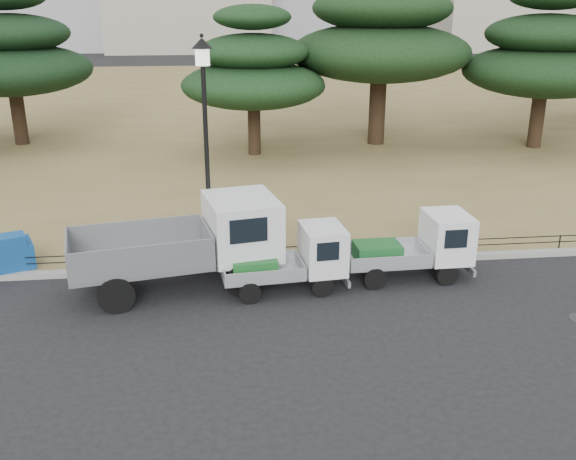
{
  "coord_description": "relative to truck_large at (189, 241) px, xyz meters",
  "views": [
    {
      "loc": [
        -1.74,
        -13.59,
        6.96
      ],
      "look_at": [
        0.0,
        2.0,
        1.3
      ],
      "focal_mm": 40.0,
      "sensor_mm": 36.0,
      "label": 1
    }
  ],
  "objects": [
    {
      "name": "ground",
      "position": [
        2.55,
        -1.64,
        -1.25
      ],
      "size": [
        220.0,
        220.0,
        0.0
      ],
      "primitive_type": "plane",
      "color": "black"
    },
    {
      "name": "pine_east_near",
      "position": [
        16.18,
        14.12,
        3.28
      ],
      "size": [
        7.52,
        7.52,
        7.59
      ],
      "color": "black",
      "rests_on": "lawn"
    },
    {
      "name": "pipe_fence",
      "position": [
        2.55,
        1.11,
        -0.81
      ],
      "size": [
        38.0,
        0.04,
        0.4
      ],
      "color": "black",
      "rests_on": "lawn"
    },
    {
      "name": "truck_kei_front",
      "position": [
        2.59,
        -0.47,
        -0.44
      ],
      "size": [
        3.18,
        1.59,
        1.63
      ],
      "rotation": [
        0.0,
        0.0,
        0.1
      ],
      "color": "black",
      "rests_on": "ground"
    },
    {
      "name": "pine_west_near",
      "position": [
        -8.88,
        17.64,
        3.28
      ],
      "size": [
        7.59,
        7.59,
        7.59
      ],
      "color": "black",
      "rests_on": "lawn"
    },
    {
      "name": "lawn",
      "position": [
        2.55,
        28.96,
        -1.17
      ],
      "size": [
        120.0,
        56.0,
        0.15
      ],
      "primitive_type": "cube",
      "color": "olive",
      "rests_on": "ground"
    },
    {
      "name": "tarp_pile",
      "position": [
        -4.97,
        1.4,
        -0.71
      ],
      "size": [
        1.75,
        1.53,
        0.97
      ],
      "rotation": [
        0.0,
        0.0,
        0.38
      ],
      "color": "#134A94",
      "rests_on": "lawn"
    },
    {
      "name": "curb",
      "position": [
        2.55,
        0.96,
        -1.17
      ],
      "size": [
        120.0,
        0.25,
        0.16
      ],
      "primitive_type": "cube",
      "color": "gray",
      "rests_on": "ground"
    },
    {
      "name": "truck_kei_rear",
      "position": [
        5.9,
        -0.05,
        -0.4
      ],
      "size": [
        3.3,
        1.5,
        1.71
      ],
      "rotation": [
        0.0,
        0.0,
        0.03
      ],
      "color": "black",
      "rests_on": "ground"
    },
    {
      "name": "truck_large",
      "position": [
        0.0,
        0.0,
        0.0
      ],
      "size": [
        5.44,
        2.96,
        2.25
      ],
      "rotation": [
        0.0,
        0.0,
        0.2
      ],
      "color": "black",
      "rests_on": "ground"
    },
    {
      "name": "pine_center_right",
      "position": [
        8.7,
        15.82,
        4.21
      ],
      "size": [
        8.64,
        8.64,
        9.17
      ],
      "color": "black",
      "rests_on": "lawn"
    },
    {
      "name": "pine_center_left",
      "position": [
        2.52,
        14.12,
        2.73
      ],
      "size": [
        6.52,
        6.52,
        6.63
      ],
      "color": "black",
      "rests_on": "lawn"
    },
    {
      "name": "street_lamp",
      "position": [
        0.52,
        1.26,
        2.9
      ],
      "size": [
        0.53,
        0.53,
        5.92
      ],
      "color": "black",
      "rests_on": "lawn"
    }
  ]
}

